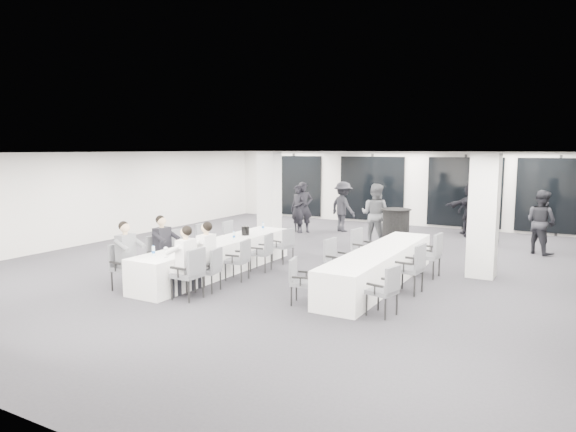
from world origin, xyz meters
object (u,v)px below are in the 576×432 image
object	(u,v)px
chair_main_left_fourth	(207,241)
chair_main_right_far	(285,243)
banquet_table_main	(218,257)
ice_bucket_near	(188,245)
chair_main_right_mid	(240,257)
standing_guest_e	(491,213)
chair_side_right_far	(431,252)
chair_main_left_second	(160,254)
standing_guest_c	(343,203)
standing_guest_f	(471,205)
standing_guest_g	(298,206)
chair_side_left_near	(299,278)
chair_main_left_far	(232,236)
banquet_table_side	(379,267)
chair_main_left_near	(123,264)
standing_guest_h	(541,218)
cocktail_table	(396,229)
chair_main_right_second	(211,267)
chair_main_right_near	(191,270)
ice_bucket_far	(245,231)
standing_guest_d	(473,207)
chair_main_right_fourth	(264,250)
chair_side_left_far	(362,246)
standing_guest_a	(304,204)
chair_side_right_mid	(413,265)
chair_main_left_mid	(179,248)
chair_side_left_mid	(336,258)
chair_side_right_near	(386,287)
standing_guest_b	(375,210)

from	to	relation	value
chair_main_left_fourth	chair_main_right_far	distance (m)	1.97
banquet_table_main	ice_bucket_near	distance (m)	1.29
chair_main_right_mid	standing_guest_e	size ratio (longest dim) A/B	0.48
chair_side_right_far	chair_main_left_second	bearing A→B (deg)	124.75
standing_guest_c	chair_main_left_fourth	bearing A→B (deg)	108.93
standing_guest_f	standing_guest_g	xyz separation A→B (m)	(-5.33, -2.53, -0.08)
chair_side_left_near	chair_main_left_far	bearing A→B (deg)	-142.50
banquet_table_side	chair_main_left_second	bearing A→B (deg)	-156.03
chair_main_left_near	standing_guest_h	xyz separation A→B (m)	(7.27, 8.26, 0.46)
cocktail_table	standing_guest_g	size ratio (longest dim) A/B	0.64
chair_main_right_mid	standing_guest_h	world-z (taller)	standing_guest_h
chair_main_right_second	standing_guest_e	xyz separation A→B (m)	(4.20, 8.29, 0.44)
standing_guest_h	ice_bucket_near	bearing A→B (deg)	85.06
banquet_table_side	chair_main_right_near	world-z (taller)	chair_main_right_near
chair_main_right_far	ice_bucket_far	world-z (taller)	ice_bucket_far
chair_main_left_fourth	standing_guest_c	bearing A→B (deg)	172.16
standing_guest_e	standing_guest_d	bearing A→B (deg)	31.91
chair_main_right_mid	ice_bucket_near	distance (m)	1.21
chair_main_right_fourth	chair_main_right_near	bearing A→B (deg)	171.45
standing_guest_f	chair_side_left_far	bearing A→B (deg)	64.57
banquet_table_side	ice_bucket_near	bearing A→B (deg)	-149.02
standing_guest_d	cocktail_table	bearing A→B (deg)	26.75
standing_guest_d	ice_bucket_near	world-z (taller)	standing_guest_d
chair_side_left_near	standing_guest_h	bearing A→B (deg)	140.04
chair_main_left_far	chair_main_right_second	world-z (taller)	chair_main_left_far
chair_main_right_fourth	banquet_table_side	bearing A→B (deg)	-94.05
chair_main_left_near	standing_guest_e	bearing A→B (deg)	153.32
chair_side_right_far	standing_guest_d	distance (m)	6.00
standing_guest_a	ice_bucket_far	size ratio (longest dim) A/B	8.88
chair_side_left_near	chair_side_right_far	xyz separation A→B (m)	(1.66, 3.23, 0.09)
chair_main_left_second	chair_main_right_near	world-z (taller)	chair_main_right_near
chair_side_right_far	standing_guest_g	distance (m)	6.96
chair_main_right_near	standing_guest_e	world-z (taller)	standing_guest_e
standing_guest_f	chair_side_right_mid	bearing A→B (deg)	78.39
banquet_table_side	chair_main_left_mid	size ratio (longest dim) A/B	4.95
banquet_table_side	banquet_table_main	bearing A→B (deg)	-165.60
chair_main_left_fourth	standing_guest_c	size ratio (longest dim) A/B	0.51
chair_main_right_near	chair_side_left_mid	xyz separation A→B (m)	(1.94, 2.46, -0.02)
cocktail_table	chair_side_right_near	xyz separation A→B (m)	(1.66, -5.79, -0.09)
chair_main_left_fourth	banquet_table_main	bearing A→B (deg)	52.13
chair_side_left_far	ice_bucket_near	world-z (taller)	ice_bucket_near
chair_side_right_near	standing_guest_e	size ratio (longest dim) A/B	0.47
chair_main_left_near	standing_guest_c	size ratio (longest dim) A/B	0.48
banquet_table_main	standing_guest_h	size ratio (longest dim) A/B	2.48
chair_main_left_mid	chair_side_right_far	bearing A→B (deg)	124.10
chair_main_right_second	chair_main_right_mid	size ratio (longest dim) A/B	0.99
standing_guest_b	standing_guest_h	distance (m)	4.57
banquet_table_side	chair_main_right_near	xyz separation A→B (m)	(-2.78, -2.90, 0.20)
chair_side_right_far	standing_guest_b	size ratio (longest dim) A/B	0.48
standing_guest_c	standing_guest_d	xyz separation A→B (m)	(4.21, 0.93, 0.00)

